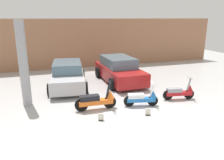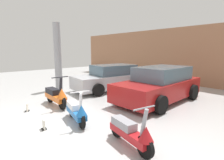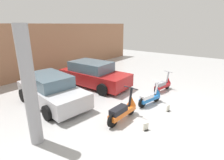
% 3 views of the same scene
% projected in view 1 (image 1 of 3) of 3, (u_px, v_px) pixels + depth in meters
% --- Properties ---
extents(ground_plane, '(28.00, 28.00, 0.00)m').
position_uv_depth(ground_plane, '(138.00, 112.00, 8.17)').
color(ground_plane, '#B2B2B2').
extents(wall_back, '(19.60, 0.12, 3.34)m').
position_uv_depth(wall_back, '(90.00, 43.00, 15.23)').
color(wall_back, '#9E6B4C').
rests_on(wall_back, ground_plane).
extents(scooter_front_left, '(1.61, 0.58, 1.12)m').
position_uv_depth(scooter_front_left, '(98.00, 100.00, 8.29)').
color(scooter_front_left, black).
rests_on(scooter_front_left, ground_plane).
extents(scooter_front_right, '(1.36, 0.60, 0.96)m').
position_uv_depth(scooter_front_right, '(142.00, 98.00, 8.64)').
color(scooter_front_right, black).
rests_on(scooter_front_right, ground_plane).
extents(scooter_front_center, '(1.38, 0.55, 0.97)m').
position_uv_depth(scooter_front_center, '(180.00, 92.00, 9.35)').
color(scooter_front_center, black).
rests_on(scooter_front_center, ground_plane).
extents(car_rear_left, '(2.16, 3.89, 1.26)m').
position_uv_depth(car_rear_left, '(68.00, 75.00, 11.00)').
color(car_rear_left, '#B7B7BC').
rests_on(car_rear_left, ground_plane).
extents(car_rear_center, '(2.00, 4.00, 1.34)m').
position_uv_depth(car_rear_center, '(119.00, 70.00, 11.91)').
color(car_rear_center, maroon).
rests_on(car_rear_center, ground_plane).
extents(placard_near_left_scooter, '(0.20, 0.18, 0.26)m').
position_uv_depth(placard_near_left_scooter, '(101.00, 117.00, 7.46)').
color(placard_near_left_scooter, black).
rests_on(placard_near_left_scooter, ground_plane).
extents(placard_near_right_scooter, '(0.20, 0.15, 0.26)m').
position_uv_depth(placard_near_right_scooter, '(148.00, 112.00, 7.87)').
color(placard_near_right_scooter, black).
rests_on(placard_near_right_scooter, ground_plane).
extents(support_column_side, '(0.36, 0.36, 3.34)m').
position_uv_depth(support_column_side, '(23.00, 64.00, 8.39)').
color(support_column_side, '#99999E').
rests_on(support_column_side, ground_plane).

